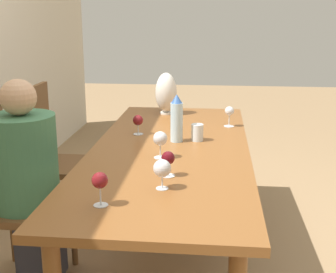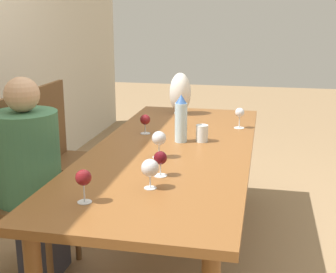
# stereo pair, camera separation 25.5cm
# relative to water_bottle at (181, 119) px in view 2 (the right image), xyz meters

# --- Properties ---
(ground_plane) EXTENTS (14.00, 14.00, 0.00)m
(ground_plane) POSITION_rel_water_bottle_xyz_m (-0.14, 0.02, -0.87)
(ground_plane) COLOR #937551
(dining_table) EXTENTS (2.27, 0.90, 0.73)m
(dining_table) POSITION_rel_water_bottle_xyz_m (-0.14, 0.02, -0.21)
(dining_table) COLOR brown
(dining_table) RESTS_ON ground_plane
(water_bottle) EXTENTS (0.07, 0.07, 0.29)m
(water_bottle) POSITION_rel_water_bottle_xyz_m (0.00, 0.00, 0.00)
(water_bottle) COLOR silver
(water_bottle) RESTS_ON dining_table
(water_tumbler) EXTENTS (0.07, 0.07, 0.10)m
(water_tumbler) POSITION_rel_water_bottle_xyz_m (0.03, -0.12, -0.09)
(water_tumbler) COLOR silver
(water_tumbler) RESTS_ON dining_table
(vase) EXTENTS (0.16, 0.16, 0.32)m
(vase) POSITION_rel_water_bottle_xyz_m (0.77, 0.15, 0.02)
(vase) COLOR silver
(vase) RESTS_ON dining_table
(wine_glass_0) EXTENTS (0.07, 0.07, 0.14)m
(wine_glass_0) POSITION_rel_water_bottle_xyz_m (-0.99, 0.22, -0.04)
(wine_glass_0) COLOR silver
(wine_glass_0) RESTS_ON dining_table
(wine_glass_1) EXTENTS (0.08, 0.08, 0.15)m
(wine_glass_1) POSITION_rel_water_bottle_xyz_m (-0.33, 0.06, -0.04)
(wine_glass_1) COLOR silver
(wine_glass_1) RESTS_ON dining_table
(wine_glass_2) EXTENTS (0.08, 0.08, 0.14)m
(wine_glass_2) POSITION_rel_water_bottle_xyz_m (-0.78, -0.00, -0.05)
(wine_glass_2) COLOR silver
(wine_glass_2) RESTS_ON dining_table
(wine_glass_3) EXTENTS (0.07, 0.07, 0.13)m
(wine_glass_3) POSITION_rel_water_bottle_xyz_m (0.14, 0.26, -0.05)
(wine_glass_3) COLOR silver
(wine_glass_3) RESTS_ON dining_table
(wine_glass_4) EXTENTS (0.07, 0.07, 0.12)m
(wine_glass_4) POSITION_rel_water_bottle_xyz_m (-0.61, -0.01, -0.05)
(wine_glass_4) COLOR silver
(wine_glass_4) RESTS_ON dining_table
(wine_glass_5) EXTENTS (0.07, 0.07, 0.14)m
(wine_glass_5) POSITION_rel_water_bottle_xyz_m (0.41, -0.32, -0.04)
(wine_glass_5) COLOR silver
(wine_glass_5) RESTS_ON dining_table
(chair_near) EXTENTS (0.44, 0.44, 1.00)m
(chair_near) POSITION_rel_water_bottle_xyz_m (-0.43, 0.86, -0.34)
(chair_near) COLOR brown
(chair_near) RESTS_ON ground_plane
(chair_far) EXTENTS (0.44, 0.44, 1.00)m
(chair_far) POSITION_rel_water_bottle_xyz_m (0.30, 0.86, -0.34)
(chair_far) COLOR brown
(chair_far) RESTS_ON ground_plane
(person_near) EXTENTS (0.36, 0.36, 1.16)m
(person_near) POSITION_rel_water_bottle_xyz_m (-0.43, 0.77, -0.25)
(person_near) COLOR #2D2D38
(person_near) RESTS_ON ground_plane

